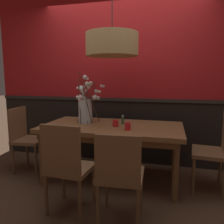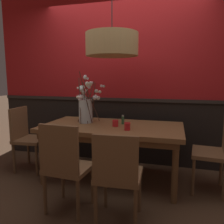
# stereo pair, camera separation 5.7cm
# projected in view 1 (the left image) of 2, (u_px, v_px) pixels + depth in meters

# --- Properties ---
(ground_plane) EXTENTS (24.00, 24.00, 0.00)m
(ground_plane) POSITION_uv_depth(u_px,v_px,m) (112.00, 178.00, 3.06)
(ground_plane) COLOR #4C3321
(back_wall) EXTENTS (4.34, 0.14, 2.98)m
(back_wall) POSITION_uv_depth(u_px,v_px,m) (124.00, 70.00, 3.52)
(back_wall) COLOR black
(back_wall) RESTS_ON ground
(dining_table) EXTENTS (1.81, 0.96, 0.74)m
(dining_table) POSITION_uv_depth(u_px,v_px,m) (112.00, 131.00, 2.96)
(dining_table) COLOR brown
(dining_table) RESTS_ON ground
(chair_near_side_right) EXTENTS (0.44, 0.45, 0.89)m
(chair_near_side_right) POSITION_uv_depth(u_px,v_px,m) (120.00, 173.00, 2.03)
(chair_near_side_right) COLOR brown
(chair_near_side_right) RESTS_ON ground
(chair_far_side_right) EXTENTS (0.45, 0.42, 0.96)m
(chair_far_side_right) POSITION_uv_depth(u_px,v_px,m) (140.00, 127.00, 3.79)
(chair_far_side_right) COLOR brown
(chair_far_side_right) RESTS_ON ground
(chair_far_side_left) EXTENTS (0.45, 0.40, 0.92)m
(chair_far_side_left) POSITION_uv_depth(u_px,v_px,m) (112.00, 127.00, 3.87)
(chair_far_side_left) COLOR brown
(chair_far_side_left) RESTS_ON ground
(chair_head_west_end) EXTENTS (0.45, 0.46, 0.93)m
(chair_head_west_end) POSITION_uv_depth(u_px,v_px,m) (26.00, 135.00, 3.28)
(chair_head_west_end) COLOR brown
(chair_head_west_end) RESTS_ON ground
(chair_near_side_left) EXTENTS (0.45, 0.42, 0.93)m
(chair_near_side_left) POSITION_uv_depth(u_px,v_px,m) (67.00, 164.00, 2.20)
(chair_near_side_left) COLOR brown
(chair_near_side_left) RESTS_ON ground
(chair_head_east_end) EXTENTS (0.42, 0.49, 0.97)m
(chair_head_east_end) POSITION_uv_depth(u_px,v_px,m) (216.00, 147.00, 2.66)
(chair_head_east_end) COLOR brown
(chair_head_east_end) RESTS_ON ground
(vase_with_blossoms) EXTENTS (0.44, 0.40, 0.70)m
(vase_with_blossoms) POSITION_uv_depth(u_px,v_px,m) (86.00, 108.00, 3.08)
(vase_with_blossoms) COLOR silver
(vase_with_blossoms) RESTS_ON dining_table
(candle_holder_nearer_center) EXTENTS (0.08, 0.08, 0.08)m
(candle_holder_nearer_center) POSITION_uv_depth(u_px,v_px,m) (115.00, 123.00, 2.87)
(candle_holder_nearer_center) COLOR red
(candle_holder_nearer_center) RESTS_ON dining_table
(candle_holder_nearer_edge) EXTENTS (0.08, 0.08, 0.09)m
(candle_holder_nearer_edge) POSITION_uv_depth(u_px,v_px,m) (128.00, 126.00, 2.66)
(candle_holder_nearer_edge) COLOR red
(candle_holder_nearer_edge) RESTS_ON dining_table
(condiment_bottle) EXTENTS (0.04, 0.04, 0.12)m
(condiment_bottle) POSITION_uv_depth(u_px,v_px,m) (123.00, 120.00, 3.01)
(condiment_bottle) COLOR #2D5633
(condiment_bottle) RESTS_ON dining_table
(pendant_lamp) EXTENTS (0.63, 0.63, 1.36)m
(pendant_lamp) POSITION_uv_depth(u_px,v_px,m) (112.00, 45.00, 2.71)
(pendant_lamp) COLOR tan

